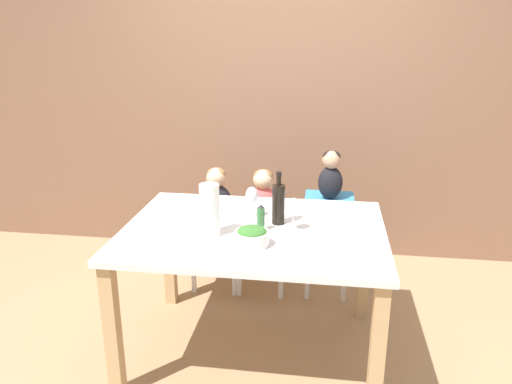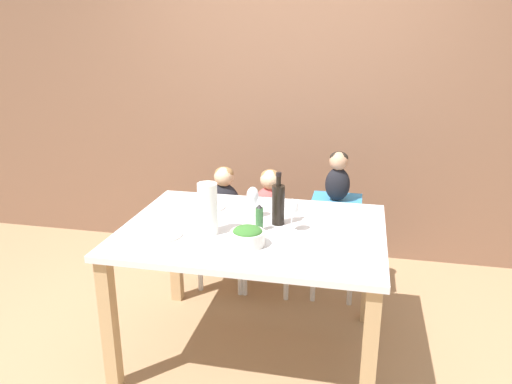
# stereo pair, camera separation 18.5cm
# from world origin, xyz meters

# --- Properties ---
(ground_plane) EXTENTS (14.00, 14.00, 0.00)m
(ground_plane) POSITION_xyz_m (0.00, 0.00, 0.00)
(ground_plane) COLOR #9E7A56
(wall_back) EXTENTS (10.00, 0.06, 2.70)m
(wall_back) POSITION_xyz_m (0.00, 1.49, 1.35)
(wall_back) COLOR brown
(wall_back) RESTS_ON ground_plane
(dining_table) EXTENTS (1.42, 1.05, 0.78)m
(dining_table) POSITION_xyz_m (0.00, 0.00, 0.68)
(dining_table) COLOR silver
(dining_table) RESTS_ON ground_plane
(chair_far_left) EXTENTS (0.40, 0.44, 0.45)m
(chair_far_left) POSITION_xyz_m (-0.38, 0.77, 0.38)
(chair_far_left) COLOR silver
(chair_far_left) RESTS_ON ground_plane
(chair_far_center) EXTENTS (0.40, 0.44, 0.45)m
(chair_far_center) POSITION_xyz_m (-0.05, 0.77, 0.38)
(chair_far_center) COLOR silver
(chair_far_center) RESTS_ON ground_plane
(chair_right_highchair) EXTENTS (0.34, 0.37, 0.71)m
(chair_right_highchair) POSITION_xyz_m (0.41, 0.77, 0.56)
(chair_right_highchair) COLOR silver
(chair_right_highchair) RESTS_ON ground_plane
(person_child_left) EXTENTS (0.24, 0.17, 0.45)m
(person_child_left) POSITION_xyz_m (-0.38, 0.77, 0.67)
(person_child_left) COLOR black
(person_child_left) RESTS_ON chair_far_left
(person_child_center) EXTENTS (0.24, 0.17, 0.45)m
(person_child_center) POSITION_xyz_m (-0.05, 0.77, 0.67)
(person_child_center) COLOR #C64C4C
(person_child_center) RESTS_ON chair_far_center
(person_baby_right) EXTENTS (0.17, 0.13, 0.34)m
(person_baby_right) POSITION_xyz_m (0.41, 0.77, 0.89)
(person_baby_right) COLOR black
(person_baby_right) RESTS_ON chair_right_highchair
(wine_bottle) EXTENTS (0.07, 0.07, 0.30)m
(wine_bottle) POSITION_xyz_m (0.12, 0.08, 0.90)
(wine_bottle) COLOR black
(wine_bottle) RESTS_ON dining_table
(paper_towel_roll) EXTENTS (0.10, 0.10, 0.28)m
(paper_towel_roll) POSITION_xyz_m (-0.21, -0.13, 0.92)
(paper_towel_roll) COLOR white
(paper_towel_roll) RESTS_ON dining_table
(wine_glass_near) EXTENTS (0.07, 0.07, 0.18)m
(wine_glass_near) POSITION_xyz_m (0.21, -0.00, 0.91)
(wine_glass_near) COLOR white
(wine_glass_near) RESTS_ON dining_table
(wine_glass_far) EXTENTS (0.07, 0.07, 0.18)m
(wine_glass_far) POSITION_xyz_m (-0.04, 0.16, 0.91)
(wine_glass_far) COLOR white
(wine_glass_far) RESTS_ON dining_table
(salad_bowl_large) EXTENTS (0.17, 0.17, 0.10)m
(salad_bowl_large) POSITION_xyz_m (0.02, -0.23, 0.83)
(salad_bowl_large) COLOR silver
(salad_bowl_large) RESTS_ON dining_table
(dinner_plate_front_left) EXTENTS (0.21, 0.21, 0.01)m
(dinner_plate_front_left) POSITION_xyz_m (-0.44, -0.22, 0.79)
(dinner_plate_front_left) COLOR silver
(dinner_plate_front_left) RESTS_ON dining_table
(dinner_plate_back_left) EXTENTS (0.21, 0.21, 0.01)m
(dinner_plate_back_left) POSITION_xyz_m (-0.34, 0.25, 0.79)
(dinner_plate_back_left) COLOR silver
(dinner_plate_back_left) RESTS_ON dining_table
(condiment_bottle_hot_sauce) EXTENTS (0.04, 0.04, 0.15)m
(condiment_bottle_hot_sauce) POSITION_xyz_m (0.04, -0.03, 0.85)
(condiment_bottle_hot_sauce) COLOR #336633
(condiment_bottle_hot_sauce) RESTS_ON dining_table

